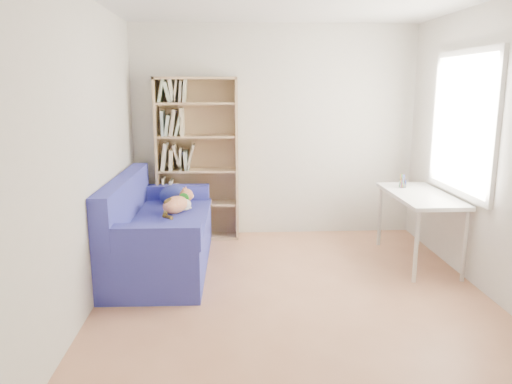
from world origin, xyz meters
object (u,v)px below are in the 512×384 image
bookshelf (198,166)px  pen_cup (403,182)px  desk (420,200)px  sofa (158,233)px

bookshelf → pen_cup: (2.32, -0.68, -0.10)m
desk → bookshelf: bearing=157.1°
desk → pen_cup: size_ratio=8.08×
bookshelf → pen_cup: bookshelf is taller
sofa → pen_cup: size_ratio=12.49×
sofa → bookshelf: bearing=71.2°
bookshelf → desk: bookshelf is taller
sofa → pen_cup: sofa is taller
sofa → pen_cup: (2.68, 0.32, 0.45)m
sofa → bookshelf: (0.36, 1.01, 0.55)m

